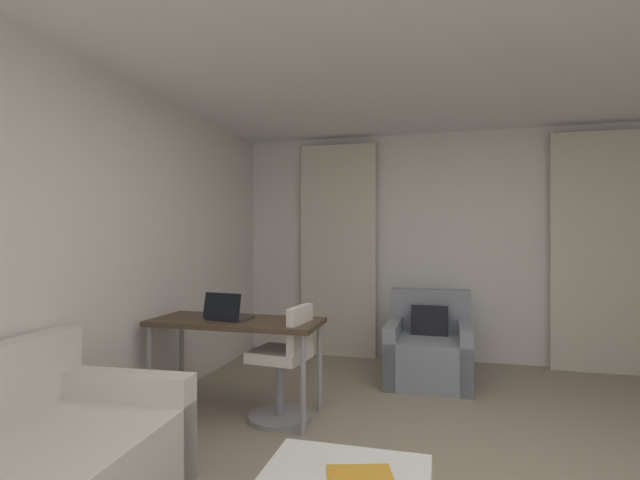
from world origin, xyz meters
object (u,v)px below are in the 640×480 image
(armchair, at_px, (429,351))
(desk_chair, at_px, (285,369))
(laptop, at_px, (227,314))
(desk, at_px, (236,328))
(magazine_open, at_px, (360,476))

(armchair, relative_size, desk_chair, 0.99)
(armchair, bearing_deg, laptop, -138.73)
(armchair, relative_size, desk, 0.65)
(desk, bearing_deg, armchair, 41.51)
(desk_chair, xyz_separation_m, magazine_open, (0.82, -1.38, -0.03))
(desk, xyz_separation_m, laptop, (-0.06, -0.04, 0.11))
(laptop, height_order, magazine_open, laptop)
(desk_chair, relative_size, laptop, 2.51)
(armchair, distance_m, desk, 1.98)
(armchair, height_order, desk, armchair)
(armchair, bearing_deg, magazine_open, -94.80)
(armchair, bearing_deg, desk_chair, -128.63)
(desk, relative_size, magazine_open, 4.13)
(laptop, distance_m, magazine_open, 1.92)
(desk, distance_m, magazine_open, 1.89)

